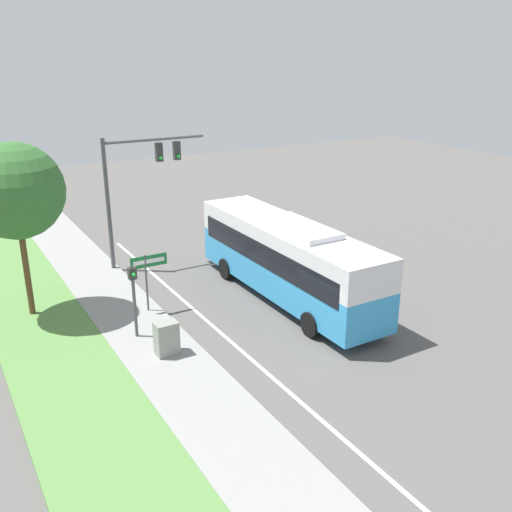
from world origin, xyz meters
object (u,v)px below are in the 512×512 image
Objects in this scene: utility_cabinet at (167,338)px; street_sign at (148,270)px; bus at (287,256)px; pedestrian_signal at (134,291)px; signal_gantry at (137,176)px.

street_sign is at bearing 77.98° from utility_cabinet.
bus is 3.85× the size of pedestrian_signal.
utility_cabinet is (-2.50, -9.32, -3.81)m from signal_gantry.
bus reaches higher than pedestrian_signal.
signal_gantry is 6.40m from street_sign.
street_sign is at bearing 56.95° from pedestrian_signal.
street_sign is (1.27, 1.95, -0.11)m from pedestrian_signal.
bus is 6.84m from utility_cabinet.
street_sign is 4.01m from utility_cabinet.
signal_gantry is (-3.90, 7.23, 2.58)m from bus.
bus is at bearing 2.28° from pedestrian_signal.
utility_cabinet is at bearing -105.01° from signal_gantry.
bus is at bearing -61.67° from signal_gantry.
bus is 5.84m from street_sign.
bus is 4.34× the size of street_sign.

